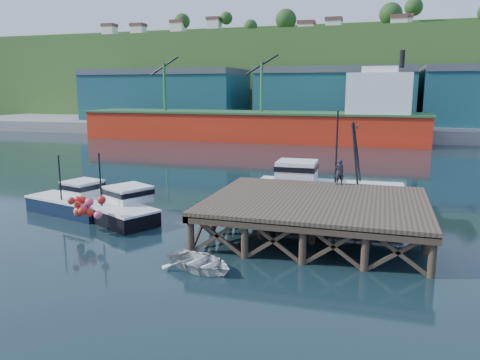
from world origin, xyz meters
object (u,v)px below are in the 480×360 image
at_px(boat_navy, 73,201).
at_px(dockworker, 339,172).
at_px(boat_black, 116,207).
at_px(dinghy, 200,262).
at_px(trawler, 325,188).

height_order(boat_navy, dockworker, boat_navy).
bearing_deg(dockworker, boat_black, -0.90).
xyz_separation_m(dinghy, dockworker, (5.19, 11.18, 2.57)).
bearing_deg(boat_navy, boat_black, 5.15).
distance_m(boat_navy, trawler, 17.20).
xyz_separation_m(boat_navy, dinghy, (11.93, -7.04, -0.43)).
xyz_separation_m(boat_black, trawler, (12.37, 6.86, 0.58)).
bearing_deg(boat_navy, trawler, 35.96).
height_order(boat_black, dockworker, boat_black).
relative_size(boat_black, dinghy, 2.08).
height_order(boat_black, dinghy, boat_black).
relative_size(boat_navy, boat_black, 0.91).
xyz_separation_m(boat_navy, dockworker, (17.12, 4.14, 2.14)).
relative_size(boat_black, trawler, 0.74).
distance_m(boat_black, dockworker, 14.45).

